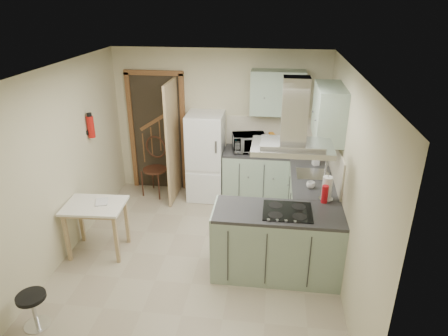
# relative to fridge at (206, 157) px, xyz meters

# --- Properties ---
(floor) EXTENTS (4.20, 4.20, 0.00)m
(floor) POSITION_rel_fridge_xyz_m (0.20, -1.80, -0.75)
(floor) COLOR tan
(floor) RESTS_ON ground
(ceiling) EXTENTS (4.20, 4.20, 0.00)m
(ceiling) POSITION_rel_fridge_xyz_m (0.20, -1.80, 1.75)
(ceiling) COLOR silver
(ceiling) RESTS_ON back_wall
(back_wall) EXTENTS (3.60, 0.00, 3.60)m
(back_wall) POSITION_rel_fridge_xyz_m (0.20, 0.30, 0.50)
(back_wall) COLOR beige
(back_wall) RESTS_ON floor
(left_wall) EXTENTS (0.00, 4.20, 4.20)m
(left_wall) POSITION_rel_fridge_xyz_m (-1.60, -1.80, 0.50)
(left_wall) COLOR beige
(left_wall) RESTS_ON floor
(right_wall) EXTENTS (0.00, 4.20, 4.20)m
(right_wall) POSITION_rel_fridge_xyz_m (2.00, -1.80, 0.50)
(right_wall) COLOR beige
(right_wall) RESTS_ON floor
(doorway) EXTENTS (1.10, 0.12, 2.10)m
(doorway) POSITION_rel_fridge_xyz_m (-0.90, 0.27, 0.30)
(doorway) COLOR brown
(doorway) RESTS_ON floor
(fridge) EXTENTS (0.60, 0.60, 1.50)m
(fridge) POSITION_rel_fridge_xyz_m (0.00, 0.00, 0.00)
(fridge) COLOR white
(fridge) RESTS_ON floor
(counter_back) EXTENTS (1.08, 0.60, 0.90)m
(counter_back) POSITION_rel_fridge_xyz_m (0.86, 0.00, -0.30)
(counter_back) COLOR #9EB2A0
(counter_back) RESTS_ON floor
(counter_right) EXTENTS (0.60, 1.95, 0.90)m
(counter_right) POSITION_rel_fridge_xyz_m (1.70, -0.68, -0.30)
(counter_right) COLOR #9EB2A0
(counter_right) RESTS_ON floor
(splashback) EXTENTS (1.68, 0.02, 0.50)m
(splashback) POSITION_rel_fridge_xyz_m (1.16, 0.29, 0.40)
(splashback) COLOR beige
(splashback) RESTS_ON counter_back
(wall_cabinet_back) EXTENTS (0.85, 0.35, 0.70)m
(wall_cabinet_back) POSITION_rel_fridge_xyz_m (1.15, 0.12, 1.10)
(wall_cabinet_back) COLOR #9EB2A0
(wall_cabinet_back) RESTS_ON back_wall
(wall_cabinet_right) EXTENTS (0.35, 0.90, 0.70)m
(wall_cabinet_right) POSITION_rel_fridge_xyz_m (1.82, -0.95, 1.10)
(wall_cabinet_right) COLOR #9EB2A0
(wall_cabinet_right) RESTS_ON right_wall
(peninsula) EXTENTS (1.55, 0.65, 0.90)m
(peninsula) POSITION_rel_fridge_xyz_m (1.22, -1.98, -0.30)
(peninsula) COLOR #9EB2A0
(peninsula) RESTS_ON floor
(hob) EXTENTS (0.58, 0.50, 0.01)m
(hob) POSITION_rel_fridge_xyz_m (1.32, -1.98, 0.16)
(hob) COLOR black
(hob) RESTS_ON peninsula
(extractor_hood) EXTENTS (0.90, 0.55, 0.10)m
(extractor_hood) POSITION_rel_fridge_xyz_m (1.32, -1.98, 0.97)
(extractor_hood) COLOR silver
(extractor_hood) RESTS_ON ceiling
(sink) EXTENTS (0.45, 0.40, 0.01)m
(sink) POSITION_rel_fridge_xyz_m (1.70, -0.85, 0.16)
(sink) COLOR silver
(sink) RESTS_ON counter_right
(fire_extinguisher) EXTENTS (0.10, 0.10, 0.32)m
(fire_extinguisher) POSITION_rel_fridge_xyz_m (-1.54, -0.90, 0.75)
(fire_extinguisher) COLOR #B2140F
(fire_extinguisher) RESTS_ON left_wall
(drop_leaf_table) EXTENTS (0.81, 0.63, 0.73)m
(drop_leaf_table) POSITION_rel_fridge_xyz_m (-1.19, -1.81, -0.38)
(drop_leaf_table) COLOR tan
(drop_leaf_table) RESTS_ON floor
(bentwood_chair) EXTENTS (0.51, 0.51, 0.94)m
(bentwood_chair) POSITION_rel_fridge_xyz_m (-0.91, -0.03, -0.28)
(bentwood_chair) COLOR #4E331A
(bentwood_chair) RESTS_ON floor
(stool) EXTENTS (0.35, 0.35, 0.41)m
(stool) POSITION_rel_fridge_xyz_m (-1.32, -3.20, -0.55)
(stool) COLOR black
(stool) RESTS_ON floor
(microwave) EXTENTS (0.58, 0.45, 0.29)m
(microwave) POSITION_rel_fridge_xyz_m (0.72, -0.03, 0.29)
(microwave) COLOR black
(microwave) RESTS_ON counter_back
(kettle) EXTENTS (0.18, 0.18, 0.21)m
(kettle) POSITION_rel_fridge_xyz_m (1.19, -0.01, 0.26)
(kettle) COLOR silver
(kettle) RESTS_ON counter_back
(cereal_box) EXTENTS (0.13, 0.20, 0.28)m
(cereal_box) POSITION_rel_fridge_xyz_m (1.10, 0.07, 0.29)
(cereal_box) COLOR orange
(cereal_box) RESTS_ON counter_back
(soap_bottle) EXTENTS (0.12, 0.12, 0.21)m
(soap_bottle) POSITION_rel_fridge_xyz_m (1.77, -0.49, 0.25)
(soap_bottle) COLOR #B8B8C5
(soap_bottle) RESTS_ON counter_right
(paper_towel) EXTENTS (0.14, 0.14, 0.32)m
(paper_towel) POSITION_rel_fridge_xyz_m (1.81, -1.59, 0.31)
(paper_towel) COLOR silver
(paper_towel) RESTS_ON counter_right
(cup) EXTENTS (0.14, 0.14, 0.09)m
(cup) POSITION_rel_fridge_xyz_m (1.64, -1.30, 0.19)
(cup) COLOR white
(cup) RESTS_ON counter_right
(red_bottle) EXTENTS (0.10, 0.10, 0.23)m
(red_bottle) POSITION_rel_fridge_xyz_m (1.78, -1.68, 0.26)
(red_bottle) COLOR red
(red_bottle) RESTS_ON peninsula
(book) EXTENTS (0.22, 0.26, 0.10)m
(book) POSITION_rel_fridge_xyz_m (-1.19, -1.77, 0.03)
(book) COLOR maroon
(book) RESTS_ON drop_leaf_table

